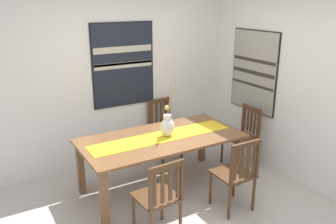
{
  "coord_description": "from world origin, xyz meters",
  "views": [
    {
      "loc": [
        -1.92,
        -2.89,
        2.41
      ],
      "look_at": [
        0.17,
        0.69,
        1.06
      ],
      "focal_mm": 37.56,
      "sensor_mm": 36.0,
      "label": 1
    }
  ],
  "objects_px": {
    "dining_table": "(162,144)",
    "painting_on_side_wall": "(254,71)",
    "centerpiece_vase": "(167,126)",
    "chair_1": "(164,127)",
    "chair_3": "(243,134)",
    "chair_0": "(159,197)",
    "chair_2": "(236,173)",
    "painting_on_back_wall": "(123,65)"
  },
  "relations": [
    {
      "from": "centerpiece_vase",
      "to": "chair_1",
      "type": "relative_size",
      "value": 0.78
    },
    {
      "from": "chair_0",
      "to": "dining_table",
      "type": "bearing_deg",
      "value": 59.37
    },
    {
      "from": "chair_1",
      "to": "centerpiece_vase",
      "type": "bearing_deg",
      "value": -116.83
    },
    {
      "from": "centerpiece_vase",
      "to": "painting_on_side_wall",
      "type": "height_order",
      "value": "painting_on_side_wall"
    },
    {
      "from": "chair_2",
      "to": "painting_on_back_wall",
      "type": "distance_m",
      "value": 2.25
    },
    {
      "from": "chair_0",
      "to": "chair_3",
      "type": "distance_m",
      "value": 2.1
    },
    {
      "from": "chair_3",
      "to": "painting_on_back_wall",
      "type": "bearing_deg",
      "value": 143.72
    },
    {
      "from": "chair_3",
      "to": "painting_on_side_wall",
      "type": "height_order",
      "value": "painting_on_side_wall"
    },
    {
      "from": "chair_1",
      "to": "painting_on_back_wall",
      "type": "relative_size",
      "value": 0.75
    },
    {
      "from": "chair_2",
      "to": "painting_on_side_wall",
      "type": "distance_m",
      "value": 1.83
    },
    {
      "from": "chair_3",
      "to": "chair_0",
      "type": "bearing_deg",
      "value": -155.4
    },
    {
      "from": "chair_1",
      "to": "painting_on_side_wall",
      "type": "relative_size",
      "value": 0.75
    },
    {
      "from": "centerpiece_vase",
      "to": "painting_on_side_wall",
      "type": "relative_size",
      "value": 0.58
    },
    {
      "from": "centerpiece_vase",
      "to": "chair_3",
      "type": "height_order",
      "value": "centerpiece_vase"
    },
    {
      "from": "centerpiece_vase",
      "to": "chair_1",
      "type": "height_order",
      "value": "centerpiece_vase"
    },
    {
      "from": "chair_0",
      "to": "centerpiece_vase",
      "type": "bearing_deg",
      "value": 55.17
    },
    {
      "from": "chair_0",
      "to": "chair_2",
      "type": "relative_size",
      "value": 0.98
    },
    {
      "from": "dining_table",
      "to": "centerpiece_vase",
      "type": "relative_size",
      "value": 2.89
    },
    {
      "from": "centerpiece_vase",
      "to": "painting_on_back_wall",
      "type": "xyz_separation_m",
      "value": [
        -0.1,
        1.1,
        0.61
      ]
    },
    {
      "from": "chair_0",
      "to": "chair_1",
      "type": "relative_size",
      "value": 0.99
    },
    {
      "from": "dining_table",
      "to": "chair_0",
      "type": "distance_m",
      "value": 1.0
    },
    {
      "from": "centerpiece_vase",
      "to": "chair_1",
      "type": "xyz_separation_m",
      "value": [
        0.45,
        0.9,
        -0.4
      ]
    },
    {
      "from": "chair_1",
      "to": "painting_on_back_wall",
      "type": "distance_m",
      "value": 1.17
    },
    {
      "from": "painting_on_side_wall",
      "to": "chair_3",
      "type": "bearing_deg",
      "value": -148.55
    },
    {
      "from": "chair_0",
      "to": "painting_on_back_wall",
      "type": "height_order",
      "value": "painting_on_back_wall"
    },
    {
      "from": "dining_table",
      "to": "centerpiece_vase",
      "type": "bearing_deg",
      "value": -15.11
    },
    {
      "from": "centerpiece_vase",
      "to": "dining_table",
      "type": "bearing_deg",
      "value": 164.89
    },
    {
      "from": "dining_table",
      "to": "painting_on_side_wall",
      "type": "relative_size",
      "value": 1.69
    },
    {
      "from": "dining_table",
      "to": "chair_0",
      "type": "relative_size",
      "value": 2.27
    },
    {
      "from": "dining_table",
      "to": "centerpiece_vase",
      "type": "xyz_separation_m",
      "value": [
        0.07,
        -0.02,
        0.23
      ]
    },
    {
      "from": "chair_1",
      "to": "dining_table",
      "type": "bearing_deg",
      "value": -121.05
    },
    {
      "from": "painting_on_back_wall",
      "to": "painting_on_side_wall",
      "type": "xyz_separation_m",
      "value": [
        1.73,
        -0.87,
        -0.12
      ]
    },
    {
      "from": "chair_0",
      "to": "chair_3",
      "type": "relative_size",
      "value": 1.02
    },
    {
      "from": "painting_on_back_wall",
      "to": "chair_0",
      "type": "bearing_deg",
      "value": -103.84
    },
    {
      "from": "chair_0",
      "to": "painting_on_side_wall",
      "type": "height_order",
      "value": "painting_on_side_wall"
    },
    {
      "from": "chair_2",
      "to": "painting_on_side_wall",
      "type": "height_order",
      "value": "painting_on_side_wall"
    },
    {
      "from": "chair_3",
      "to": "dining_table",
      "type": "bearing_deg",
      "value": -179.08
    },
    {
      "from": "chair_1",
      "to": "painting_on_side_wall",
      "type": "distance_m",
      "value": 1.62
    },
    {
      "from": "chair_3",
      "to": "painting_on_back_wall",
      "type": "distance_m",
      "value": 2.05
    },
    {
      "from": "painting_on_back_wall",
      "to": "painting_on_side_wall",
      "type": "bearing_deg",
      "value": -26.74
    },
    {
      "from": "chair_0",
      "to": "chair_1",
      "type": "distance_m",
      "value": 2.01
    },
    {
      "from": "chair_0",
      "to": "painting_on_back_wall",
      "type": "distance_m",
      "value": 2.23
    }
  ]
}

